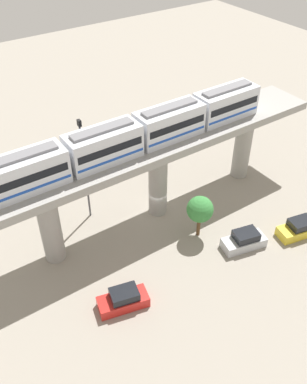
# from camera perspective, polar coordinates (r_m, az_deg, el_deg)

# --- Properties ---
(ground_plane) EXTENTS (120.00, 120.00, 0.00)m
(ground_plane) POSITION_cam_1_polar(r_m,az_deg,el_deg) (45.16, 0.56, -2.52)
(ground_plane) COLOR gray
(viaduct) EXTENTS (5.20, 35.80, 8.66)m
(viaduct) POSITION_cam_1_polar(r_m,az_deg,el_deg) (41.07, 0.62, 4.52)
(viaduct) COLOR #999691
(viaduct) RESTS_ON ground
(train) EXTENTS (2.64, 27.45, 3.24)m
(train) POSITION_cam_1_polar(r_m,az_deg,el_deg) (38.15, -2.14, 7.82)
(train) COLOR silver
(train) RESTS_ON viaduct
(parked_car_red) EXTENTS (2.75, 4.51, 1.76)m
(parked_car_red) POSITION_cam_1_polar(r_m,az_deg,el_deg) (36.42, -4.06, -14.23)
(parked_car_red) COLOR red
(parked_car_red) RESTS_ON ground
(parked_car_silver) EXTENTS (2.73, 4.50, 1.76)m
(parked_car_silver) POSITION_cam_1_polar(r_m,az_deg,el_deg) (41.78, 12.09, -6.39)
(parked_car_silver) COLOR #B2B5BA
(parked_car_silver) RESTS_ON ground
(parked_car_yellow) EXTENTS (2.66, 4.49, 1.76)m
(parked_car_yellow) POSITION_cam_1_polar(r_m,az_deg,el_deg) (44.44, 18.95, -4.66)
(parked_car_yellow) COLOR yellow
(parked_car_yellow) RESTS_ON ground
(tree_near_viaduct) EXTENTS (2.59, 2.59, 4.58)m
(tree_near_viaduct) POSITION_cam_1_polar(r_m,az_deg,el_deg) (40.58, 6.26, -2.36)
(tree_near_viaduct) COLOR brown
(tree_near_viaduct) RESTS_ON ground
(signal_post) EXTENTS (0.44, 0.28, 11.26)m
(signal_post) POSITION_cam_1_polar(r_m,az_deg,el_deg) (41.33, -9.23, 3.32)
(signal_post) COLOR #4C4C51
(signal_post) RESTS_ON ground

